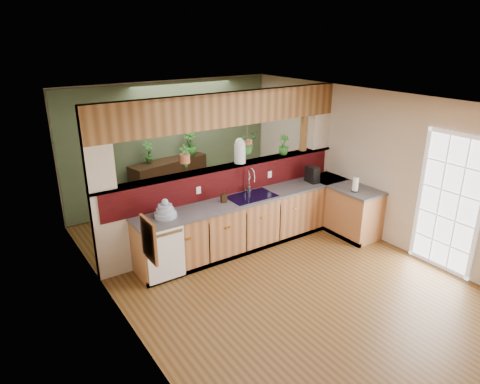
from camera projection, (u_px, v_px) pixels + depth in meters
ground at (274, 272)px, 6.62m from camera, size 4.60×7.00×0.01m
ceiling at (280, 103)px, 5.70m from camera, size 4.60×7.00×0.01m
wall_back at (171, 144)px, 8.88m from camera, size 4.60×0.02×2.60m
wall_left at (121, 234)px, 4.96m from camera, size 0.02×7.00×2.60m
wall_right at (381, 168)px, 7.36m from camera, size 0.02×7.00×2.60m
pass_through_partition at (228, 176)px, 7.26m from camera, size 4.60×0.21×2.60m
pass_through_ledge at (227, 167)px, 7.19m from camera, size 4.60×0.21×0.04m
header_beam at (226, 110)px, 6.85m from camera, size 4.60×0.15×0.55m
sage_backwall at (172, 145)px, 8.86m from camera, size 4.55×0.02×2.55m
countertop at (282, 215)px, 7.57m from camera, size 4.14×1.52×0.90m
dishwasher at (166, 255)px, 6.20m from camera, size 0.58×0.03×0.82m
navy_sink at (251, 201)px, 7.22m from camera, size 0.82×0.50×0.18m
french_door at (448, 205)px, 6.43m from camera, size 0.06×1.02×2.16m
framed_print at (149, 240)px, 4.27m from camera, size 0.04×0.35×0.45m
faucet at (250, 179)px, 7.27m from camera, size 0.20×0.20×0.45m
dish_stack at (165, 211)px, 6.35m from camera, size 0.34×0.34×0.29m
soap_dispenser at (224, 196)px, 6.92m from camera, size 0.11×0.11×0.20m
coffee_maker at (313, 175)px, 7.82m from camera, size 0.16×0.27×0.30m
paper_towel at (355, 185)px, 7.37m from camera, size 0.12×0.12×0.27m
glass_jar at (240, 151)px, 7.24m from camera, size 0.20×0.20×0.43m
ledge_plant_right at (284, 145)px, 7.76m from camera, size 0.25×0.25×0.36m
hanging_plant_a at (184, 149)px, 6.64m from camera, size 0.19×0.16×0.49m
hanging_plant_b at (247, 133)px, 7.22m from camera, size 0.37×0.33×0.49m
shelving_console at (170, 186)px, 8.86m from camera, size 1.73×0.80×1.12m
shelf_plant_a at (148, 152)px, 8.37m from camera, size 0.28×0.22×0.46m
shelf_plant_b at (190, 144)px, 8.84m from camera, size 0.33×0.33×0.51m
floor_plant at (240, 193)px, 8.94m from camera, size 0.63×0.55×0.68m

